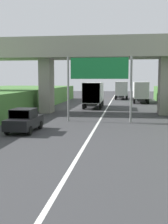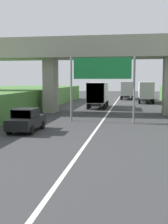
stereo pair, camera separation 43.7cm
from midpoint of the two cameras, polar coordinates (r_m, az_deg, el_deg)
lane_centre_stripe at (r=25.58m, az=2.34°, el=-2.16°), size 0.20×98.55×0.01m
overpass_bridge at (r=32.68m, az=3.67°, el=10.95°), size 40.00×4.80×8.39m
overhead_highway_sign at (r=26.07m, az=2.55°, el=7.69°), size 5.88×0.18×5.89m
truck_white at (r=39.21m, az=1.64°, el=3.67°), size 2.44×7.30×3.44m
truck_green at (r=48.71m, az=10.88°, el=4.10°), size 2.44×7.30×3.44m
truck_orange at (r=57.14m, az=7.23°, el=4.50°), size 2.44×7.30×3.44m
car_black at (r=21.62m, az=-12.33°, el=-1.61°), size 1.86×4.10×1.72m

